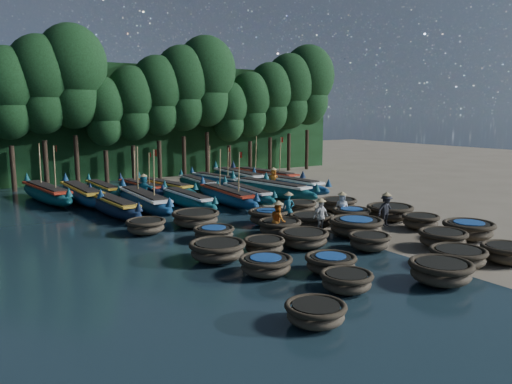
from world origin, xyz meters
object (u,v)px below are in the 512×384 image
coracle_22 (268,216)px  fisherman_4 (321,215)px  coracle_20 (146,226)px  long_boat_12 (140,188)px  coracle_10 (217,250)px  long_boat_2 (112,205)px  coracle_6 (331,263)px  coracle_11 (264,245)px  coracle_3 (458,256)px  long_boat_6 (247,193)px  coracle_2 (441,271)px  long_boat_3 (144,200)px  coracle_19 (390,212)px  long_boat_4 (188,199)px  coracle_13 (356,226)px  fisherman_5 (144,188)px  long_boat_17 (265,176)px  fisherman_6 (273,179)px  coracle_9 (469,229)px  coracle_8 (443,238)px  long_boat_13 (165,187)px  long_boat_14 (198,184)px  long_boat_5 (227,196)px  long_boat_11 (103,189)px  coracle_17 (311,220)px  fisherman_3 (386,209)px  coracle_12 (304,238)px  coracle_24 (338,204)px  coracle_15 (214,233)px  coracle_16 (280,227)px  long_boat_16 (239,177)px  fisherman_1 (288,208)px  long_boat_9 (46,193)px  long_boat_10 (82,194)px  coracle_21 (196,218)px  coracle_14 (421,221)px  long_boat_8 (288,184)px  coracle_5 (266,265)px  coracle_7 (369,241)px  long_boat_15 (217,180)px  coracle_23 (300,207)px  coracle_1 (347,281)px  coracle_0 (316,313)px  long_boat_7 (271,189)px

coracle_22 → fisherman_4: size_ratio=1.30×
coracle_20 → long_boat_12: (3.80, 11.55, 0.08)m
coracle_10 → long_boat_2: 11.38m
coracle_6 → coracle_11: (-0.73, 3.35, 0.01)m
coracle_3 → long_boat_6: size_ratio=0.34×
coracle_2 → long_boat_3: size_ratio=0.30×
coracle_19 → long_boat_4: (-7.75, 9.48, 0.03)m
coracle_13 → fisherman_5: bearing=110.8°
long_boat_17 → fisherman_6: (-1.63, -3.59, 0.30)m
long_boat_17 → coracle_9: bearing=-103.1°
coracle_8 → long_boat_13: bearing=103.5°
coracle_13 → long_boat_14: (-0.20, 16.88, 0.01)m
long_boat_5 → long_boat_11: bearing=130.5°
coracle_17 → fisherman_3: bearing=-24.1°
coracle_12 → coracle_24: coracle_24 is taller
coracle_3 → coracle_15: (-6.04, 8.58, -0.06)m
coracle_16 → long_boat_16: bearing=66.1°
coracle_20 → fisherman_6: 14.84m
coracle_3 → long_boat_17: size_ratio=0.28×
coracle_6 → fisherman_1: 7.91m
long_boat_9 → long_boat_10: 2.44m
coracle_9 → coracle_21: size_ratio=0.86×
coracle_2 → coracle_17: bearing=80.8°
coracle_12 → long_boat_17: bearing=61.5°
coracle_24 → long_boat_5: bearing=129.0°
long_boat_9 → coracle_14: bearing=-59.1°
coracle_13 → long_boat_6: bearing=86.9°
long_boat_8 → coracle_16: bearing=-132.9°
coracle_13 → fisherman_3: bearing=15.0°
coracle_5 → long_boat_17: 23.35m
coracle_7 → long_boat_15: 20.34m
coracle_9 → long_boat_2: long_boat_2 is taller
coracle_5 → coracle_22: coracle_22 is taller
coracle_23 → long_boat_12: long_boat_12 is taller
fisherman_4 → coracle_19: bearing=-3.7°
coracle_2 → coracle_1: bearing=160.1°
coracle_6 → coracle_13: size_ratio=0.82×
long_boat_10 → fisherman_6: fisherman_6 is taller
fisherman_4 → fisherman_6: size_ratio=0.97×
coracle_21 → long_boat_12: long_boat_12 is taller
long_boat_14 → coracle_0: bearing=-105.3°
coracle_15 → coracle_21: bearing=80.5°
coracle_20 → coracle_11: bearing=-64.2°
coracle_21 → coracle_0: bearing=-100.7°
coracle_3 → long_boat_17: 23.45m
long_boat_14 → coracle_5: bearing=-106.0°
coracle_2 → long_boat_17: long_boat_17 is taller
coracle_2 → long_boat_5: size_ratio=0.33×
long_boat_6 → long_boat_7: (2.16, 0.37, 0.09)m
long_boat_14 → fisherman_3: size_ratio=3.95×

